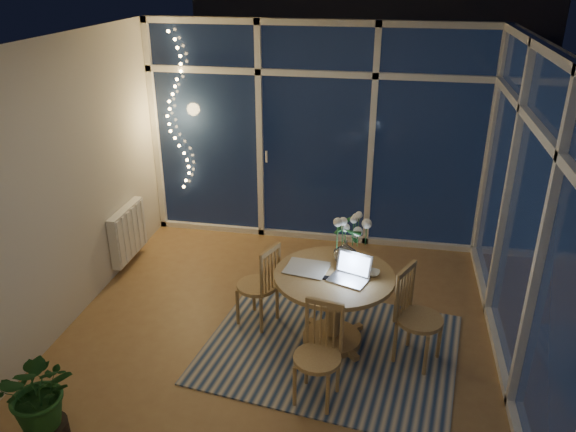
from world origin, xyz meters
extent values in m
plane|color=olive|center=(0.00, 0.00, 0.00)|extent=(4.00, 4.00, 0.00)
plane|color=silver|center=(0.00, 0.00, 2.60)|extent=(4.00, 4.00, 0.00)
cube|color=beige|center=(0.00, 2.00, 1.30)|extent=(4.00, 0.04, 2.60)
cube|color=beige|center=(0.00, -2.00, 1.30)|extent=(4.00, 0.04, 2.60)
cube|color=beige|center=(-2.00, 0.00, 1.30)|extent=(0.04, 4.00, 2.60)
cube|color=beige|center=(2.00, 0.00, 1.30)|extent=(0.04, 4.00, 2.60)
cube|color=white|center=(0.00, 1.96, 1.30)|extent=(4.00, 0.10, 2.60)
cube|color=white|center=(1.96, 0.00, 1.30)|extent=(0.10, 4.00, 2.60)
cube|color=white|center=(-1.94, 0.90, 0.40)|extent=(0.10, 0.70, 0.58)
cube|color=black|center=(0.50, 5.00, -0.06)|extent=(12.00, 6.00, 0.10)
cube|color=#391B14|center=(0.00, 5.50, 0.90)|extent=(11.00, 0.08, 1.80)
cube|color=#373842|center=(0.30, 8.50, 2.20)|extent=(7.00, 3.00, 2.20)
sphere|color=black|center=(-0.80, 3.40, 0.45)|extent=(0.90, 0.90, 0.90)
cube|color=beige|center=(0.48, -0.22, 0.01)|extent=(2.39, 2.02, 0.01)
cylinder|color=#A4794A|center=(0.48, -0.12, 0.35)|extent=(1.18, 1.18, 0.71)
cube|color=#A4794A|center=(-0.25, 0.06, 0.43)|extent=(0.51, 0.51, 0.85)
cube|color=#A4794A|center=(1.22, -0.24, 0.44)|extent=(0.55, 0.55, 0.89)
cube|color=#A4794A|center=(0.44, -0.87, 0.42)|extent=(0.46, 0.46, 0.84)
imported|color=white|center=(0.55, 0.10, 0.81)|extent=(0.23, 0.23, 0.21)
imported|color=white|center=(0.80, -0.07, 0.73)|extent=(0.17, 0.17, 0.04)
cube|color=silver|center=(0.26, -0.08, 0.72)|extent=(0.38, 0.30, 0.01)
cube|color=black|center=(0.42, -0.21, 0.72)|extent=(0.13, 0.08, 0.01)
imported|color=#1B4C1E|center=(-1.38, -1.65, 0.38)|extent=(0.65, 0.61, 0.76)
camera|label=1|loc=(0.86, -4.30, 3.15)|focal=35.00mm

